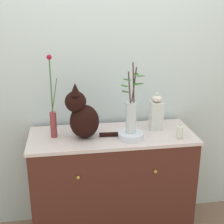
# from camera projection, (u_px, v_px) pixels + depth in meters

# --- Properties ---
(wall_back) EXTENTS (4.40, 0.08, 2.60)m
(wall_back) POSITION_uv_depth(u_px,v_px,m) (106.00, 76.00, 2.59)
(wall_back) COLOR silver
(wall_back) RESTS_ON ground_plane
(sideboard) EXTENTS (1.26, 0.52, 0.92)m
(sideboard) POSITION_uv_depth(u_px,v_px,m) (112.00, 186.00, 2.56)
(sideboard) COLOR #4A2119
(sideboard) RESTS_ON ground_plane
(cat_sitting) EXTENTS (0.41, 0.20, 0.41)m
(cat_sitting) POSITION_uv_depth(u_px,v_px,m) (82.00, 116.00, 2.30)
(cat_sitting) COLOR black
(cat_sitting) RESTS_ON sideboard
(vase_slim_green) EXTENTS (0.07, 0.05, 0.61)m
(vase_slim_green) POSITION_uv_depth(u_px,v_px,m) (53.00, 117.00, 2.32)
(vase_slim_green) COLOR #8F333A
(vase_slim_green) RESTS_ON sideboard
(bowl_porcelain) EXTENTS (0.19, 0.19, 0.05)m
(bowl_porcelain) POSITION_uv_depth(u_px,v_px,m) (131.00, 135.00, 2.33)
(bowl_porcelain) COLOR white
(bowl_porcelain) RESTS_ON sideboard
(vase_glass_clear) EXTENTS (0.19, 0.14, 0.52)m
(vase_glass_clear) POSITION_uv_depth(u_px,v_px,m) (131.00, 114.00, 2.27)
(vase_glass_clear) COLOR silver
(vase_glass_clear) RESTS_ON bowl_porcelain
(jar_lidded_porcelain) EXTENTS (0.10, 0.10, 0.30)m
(jar_lidded_porcelain) POSITION_uv_depth(u_px,v_px,m) (156.00, 113.00, 2.48)
(jar_lidded_porcelain) COLOR silver
(jar_lidded_porcelain) RESTS_ON sideboard
(candle_pillar) EXTENTS (0.05, 0.05, 0.11)m
(candle_pillar) POSITION_uv_depth(u_px,v_px,m) (180.00, 132.00, 2.33)
(candle_pillar) COLOR silver
(candle_pillar) RESTS_ON sideboard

